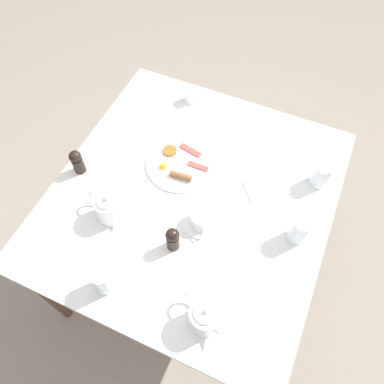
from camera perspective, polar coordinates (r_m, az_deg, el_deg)
name	(u,v)px	position (r m, az deg, el deg)	size (l,w,h in m)	color
ground_plane	(192,263)	(2.20, 0.00, -10.75)	(8.00, 8.00, 0.00)	gray
table	(192,203)	(1.57, 0.00, -1.62)	(1.09, 1.16, 0.77)	white
breakfast_plate	(180,164)	(1.59, -1.84, 4.33)	(0.29, 0.29, 0.04)	white
teapot_near	(109,207)	(1.45, -12.51, -2.27)	(0.20, 0.11, 0.14)	white
teapot_far	(205,316)	(1.27, 1.99, -18.35)	(0.19, 0.11, 0.14)	white
teacup_with_saucer_left	(202,219)	(1.42, 1.53, -4.13)	(0.15, 0.15, 0.07)	white
water_glass_tall	(103,280)	(1.33, -13.37, -12.85)	(0.07, 0.07, 0.12)	white
water_glass_short	(300,229)	(1.42, 16.08, -5.51)	(0.07, 0.07, 0.12)	white
wine_glass_spare	(321,174)	(1.58, 19.09, 2.55)	(0.07, 0.07, 0.11)	white
creamer_jug	(191,95)	(1.82, -0.20, 14.51)	(0.08, 0.06, 0.06)	white
pepper_grinder	(77,161)	(1.60, -17.10, 4.49)	(0.05, 0.05, 0.12)	black
salt_grinder	(173,239)	(1.35, -2.97, -7.13)	(0.05, 0.05, 0.12)	black
napkin_folded	(267,187)	(1.56, 11.39, 0.80)	(0.20, 0.19, 0.01)	white
fork_by_plate	(133,132)	(1.72, -8.93, 9.03)	(0.06, 0.17, 0.00)	silver
knife_by_plate	(286,143)	(1.71, 14.14, 7.20)	(0.17, 0.16, 0.00)	silver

